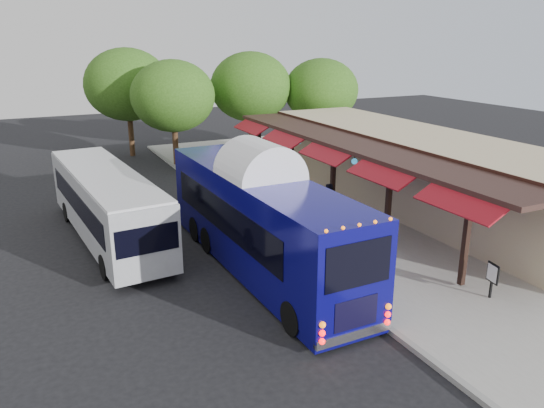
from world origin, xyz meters
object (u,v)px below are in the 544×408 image
city_bus (107,203)px  ped_a (288,211)px  coach_bus (260,216)px  ped_c (354,227)px  sign_board (493,275)px  ped_b (328,201)px  ped_d (229,163)px

city_bus → ped_a: 7.41m
coach_bus → city_bus: bearing=128.0°
ped_c → sign_board: 5.56m
ped_b → ped_c: ped_c is taller
city_bus → coach_bus: bearing=-55.4°
ped_c → ped_d: size_ratio=1.02×
coach_bus → ped_d: bearing=72.5°
ped_c → sign_board: bearing=104.7°
ped_b → sign_board: (0.61, -8.74, -0.03)m
ped_b → ped_a: bearing=3.1°
sign_board → coach_bus: bearing=145.5°
city_bus → ped_b: size_ratio=6.61×
coach_bus → city_bus: 6.96m
ped_a → sign_board: size_ratio=1.62×
city_bus → ped_b: bearing=-17.2°
ped_a → ped_c: size_ratio=1.09×
ped_d → sign_board: bearing=89.8°
ped_a → sign_board: bearing=-93.8°
ped_d → ped_b: bearing=91.9°
ped_a → ped_b: ped_a is taller
city_bus → sign_board: bearing=-52.3°
city_bus → ped_b: (9.24, -2.07, -0.62)m
coach_bus → ped_d: size_ratio=6.91×
ped_a → ped_d: 9.69m
coach_bus → sign_board: 7.78m
ped_a → sign_board: ped_a is taller
city_bus → ped_d: (7.94, 6.78, -0.59)m
coach_bus → ped_b: (4.85, 3.31, -1.03)m
ped_a → ped_c: (1.51, -2.62, -0.08)m
city_bus → sign_board: 14.65m
ped_b → ped_d: ped_d is taller
ped_c → sign_board: size_ratio=1.48×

